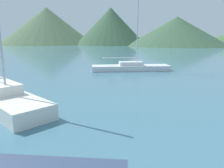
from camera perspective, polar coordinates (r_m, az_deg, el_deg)
The scene contains 5 objects.
sailboat_inner at distance 13.89m, azimuth -26.67°, elevation -3.15°, with size 8.03×6.21×9.07m.
sailboat_middle at distance 25.50m, azimuth 4.95°, elevation 4.48°, with size 9.18×4.49×10.17m.
hill_west at distance 114.68m, azimuth -16.59°, elevation 14.33°, with size 45.25×45.25×17.49m.
hill_central at distance 103.51m, azimuth -0.37°, elevation 14.84°, with size 32.68×32.68×16.58m.
hill_east at distance 95.50m, azimuth 16.52°, elevation 13.06°, with size 40.76×40.76×11.64m.
Camera 1 is at (3.04, 1.84, 3.93)m, focal length 35.00 mm.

